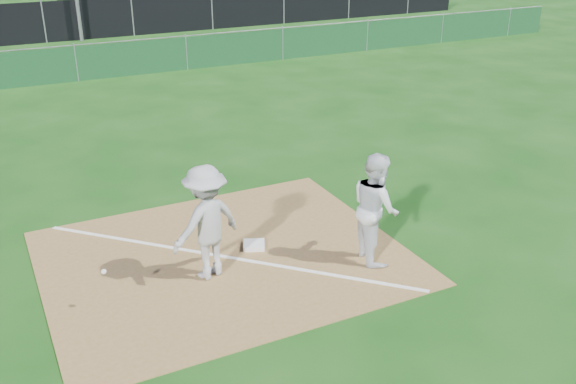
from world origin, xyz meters
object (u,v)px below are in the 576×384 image
Objects in this scene: play_at_first at (206,222)px; first_base at (254,245)px; runner at (375,207)px; car_right at (129,7)px.

first_base is at bearing 27.05° from play_at_first.
first_base is at bearing 65.32° from runner.
first_base is 0.19× the size of runner.
car_right is at bearing 78.72° from play_at_first.
runner is 0.46× the size of car_right.
runner is (1.69, -1.23, 0.90)m from first_base.
car_right is (4.49, 27.21, 0.55)m from first_base.
play_at_first is 0.59× the size of car_right.
play_at_first is 2.82m from runner.
runner reaches higher than first_base.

